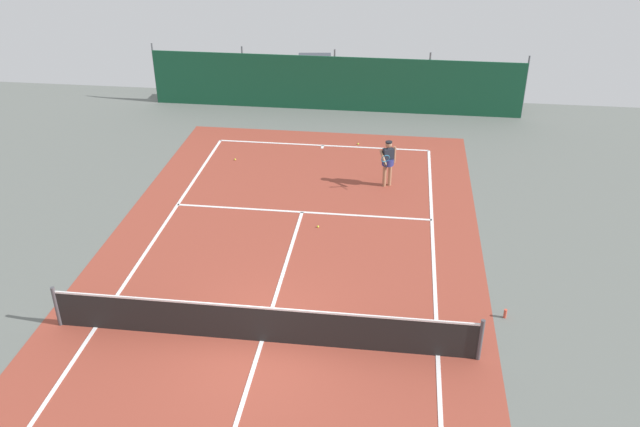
{
  "coord_description": "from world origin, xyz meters",
  "views": [
    {
      "loc": [
        2.9,
        -12.08,
        10.21
      ],
      "look_at": [
        0.78,
        4.77,
        0.9
      ],
      "focal_mm": 37.44,
      "sensor_mm": 36.0,
      "label": 1
    }
  ],
  "objects_px": {
    "tennis_ball_midcourt": "(318,227)",
    "water_bottle": "(505,314)",
    "tennis_player": "(388,160)",
    "tennis_net": "(261,324)",
    "tennis_ball_by_sideline": "(235,159)",
    "parked_car": "(315,76)",
    "tennis_ball_near_player": "(358,144)"
  },
  "relations": [
    {
      "from": "tennis_net",
      "to": "tennis_ball_by_sideline",
      "type": "xyz_separation_m",
      "value": [
        -3.08,
        10.11,
        -0.48
      ]
    },
    {
      "from": "tennis_net",
      "to": "tennis_ball_near_player",
      "type": "xyz_separation_m",
      "value": [
        1.36,
        12.18,
        -0.48
      ]
    },
    {
      "from": "tennis_net",
      "to": "parked_car",
      "type": "bearing_deg",
      "value": 93.64
    },
    {
      "from": "tennis_player",
      "to": "tennis_ball_near_player",
      "type": "relative_size",
      "value": 24.85
    },
    {
      "from": "tennis_net",
      "to": "tennis_player",
      "type": "bearing_deg",
      "value": 73.22
    },
    {
      "from": "tennis_ball_near_player",
      "to": "tennis_ball_midcourt",
      "type": "relative_size",
      "value": 1.0
    },
    {
      "from": "tennis_player",
      "to": "parked_car",
      "type": "distance_m",
      "value": 10.27
    },
    {
      "from": "tennis_net",
      "to": "tennis_ball_midcourt",
      "type": "height_order",
      "value": "tennis_net"
    },
    {
      "from": "tennis_ball_midcourt",
      "to": "tennis_ball_by_sideline",
      "type": "height_order",
      "value": "same"
    },
    {
      "from": "tennis_ball_midcourt",
      "to": "parked_car",
      "type": "relative_size",
      "value": 0.02
    },
    {
      "from": "tennis_ball_midcourt",
      "to": "parked_car",
      "type": "distance_m",
      "value": 12.86
    },
    {
      "from": "tennis_net",
      "to": "tennis_ball_near_player",
      "type": "distance_m",
      "value": 12.26
    },
    {
      "from": "tennis_ball_midcourt",
      "to": "water_bottle",
      "type": "height_order",
      "value": "water_bottle"
    },
    {
      "from": "tennis_ball_by_sideline",
      "to": "parked_car",
      "type": "height_order",
      "value": "parked_car"
    },
    {
      "from": "tennis_net",
      "to": "tennis_player",
      "type": "xyz_separation_m",
      "value": [
        2.61,
        8.66,
        0.45
      ]
    },
    {
      "from": "tennis_ball_near_player",
      "to": "water_bottle",
      "type": "bearing_deg",
      "value": -67.19
    },
    {
      "from": "tennis_net",
      "to": "tennis_ball_midcourt",
      "type": "xyz_separation_m",
      "value": [
        0.63,
        5.5,
        -0.48
      ]
    },
    {
      "from": "tennis_net",
      "to": "water_bottle",
      "type": "xyz_separation_m",
      "value": [
        5.8,
        1.64,
        -0.39
      ]
    },
    {
      "from": "tennis_ball_near_player",
      "to": "water_bottle",
      "type": "height_order",
      "value": "water_bottle"
    },
    {
      "from": "tennis_ball_midcourt",
      "to": "tennis_ball_by_sideline",
      "type": "distance_m",
      "value": 5.92
    },
    {
      "from": "tennis_player",
      "to": "tennis_ball_by_sideline",
      "type": "xyz_separation_m",
      "value": [
        -5.69,
        1.46,
        -0.93
      ]
    },
    {
      "from": "tennis_ball_midcourt",
      "to": "tennis_net",
      "type": "bearing_deg",
      "value": -96.52
    },
    {
      "from": "tennis_ball_midcourt",
      "to": "tennis_player",
      "type": "bearing_deg",
      "value": 57.88
    },
    {
      "from": "tennis_player",
      "to": "water_bottle",
      "type": "xyz_separation_m",
      "value": [
        3.18,
        -7.02,
        -0.84
      ]
    },
    {
      "from": "tennis_ball_by_sideline",
      "to": "water_bottle",
      "type": "xyz_separation_m",
      "value": [
        8.88,
        -8.47,
        0.09
      ]
    },
    {
      "from": "tennis_ball_midcourt",
      "to": "water_bottle",
      "type": "relative_size",
      "value": 0.28
    },
    {
      "from": "tennis_player",
      "to": "tennis_ball_midcourt",
      "type": "distance_m",
      "value": 3.84
    },
    {
      "from": "parked_car",
      "to": "water_bottle",
      "type": "distance_m",
      "value": 17.98
    },
    {
      "from": "tennis_net",
      "to": "tennis_ball_near_player",
      "type": "bearing_deg",
      "value": 83.61
    },
    {
      "from": "tennis_player",
      "to": "tennis_ball_near_player",
      "type": "height_order",
      "value": "tennis_player"
    },
    {
      "from": "parked_car",
      "to": "tennis_ball_midcourt",
      "type": "bearing_deg",
      "value": 90.8
    },
    {
      "from": "tennis_player",
      "to": "parked_car",
      "type": "relative_size",
      "value": 0.37
    }
  ]
}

